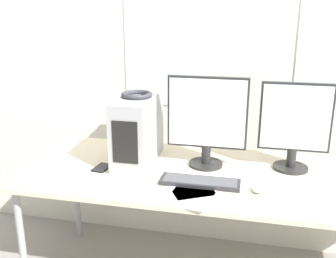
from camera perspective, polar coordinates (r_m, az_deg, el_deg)
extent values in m
cube|color=beige|center=(2.60, 12.35, 10.47)|extent=(8.00, 0.06, 2.70)
cube|color=silver|center=(2.61, 0.03, 15.25)|extent=(0.59, 0.01, 1.09)
cube|color=beige|center=(2.21, 11.15, -7.05)|extent=(2.55, 0.85, 0.03)
cylinder|color=#99999E|center=(2.43, -20.39, -15.66)|extent=(0.04, 0.04, 0.73)
cylinder|color=#99999E|center=(2.95, -13.18, -8.82)|extent=(0.04, 0.04, 0.73)
cube|color=#9E9EA3|center=(2.31, -4.43, -0.08)|extent=(0.20, 0.46, 0.39)
cube|color=black|center=(2.10, -6.27, -1.96)|extent=(0.14, 0.00, 0.24)
torus|color=#333338|center=(2.26, -4.55, 5.01)|extent=(0.18, 0.18, 0.03)
cylinder|color=black|center=(2.32, 5.50, -5.06)|extent=(0.20, 0.20, 0.02)
cylinder|color=black|center=(2.29, 5.54, -3.60)|extent=(0.05, 0.05, 0.11)
cube|color=black|center=(2.22, 5.73, 2.39)|extent=(0.45, 0.03, 0.41)
cube|color=white|center=(2.20, 5.68, 2.29)|extent=(0.43, 0.00, 0.39)
cylinder|color=black|center=(2.36, 17.34, -5.34)|extent=(0.20, 0.20, 0.02)
cylinder|color=black|center=(2.34, 17.47, -3.91)|extent=(0.05, 0.05, 0.11)
cube|color=black|center=(2.27, 18.01, 1.65)|extent=(0.39, 0.03, 0.39)
cube|color=silver|center=(2.25, 18.04, 1.55)|extent=(0.36, 0.00, 0.36)
cube|color=#28282D|center=(2.08, 4.66, -7.67)|extent=(0.42, 0.13, 0.02)
cube|color=#47474C|center=(2.08, 4.67, -7.38)|extent=(0.38, 0.11, 0.00)
ellipsoid|color=#B2B2B7|center=(2.04, 12.94, -8.50)|extent=(0.07, 0.08, 0.03)
cube|color=black|center=(2.29, -9.57, -5.55)|extent=(0.09, 0.13, 0.01)
cube|color=white|center=(2.06, 2.96, -8.16)|extent=(0.33, 0.36, 0.00)
cube|color=white|center=(1.97, 3.52, -9.45)|extent=(0.26, 0.33, 0.00)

